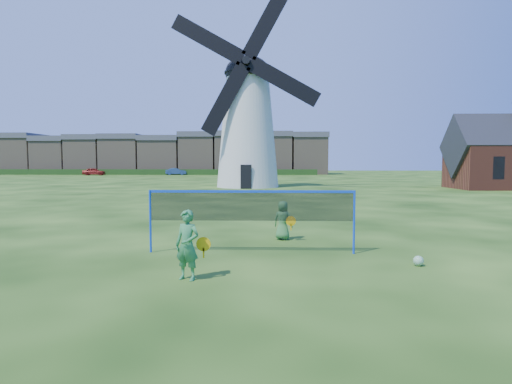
{
  "coord_description": "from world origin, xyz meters",
  "views": [
    {
      "loc": [
        0.54,
        -9.84,
        2.22
      ],
      "look_at": [
        0.2,
        0.5,
        1.5
      ],
      "focal_mm": 29.61,
      "sensor_mm": 36.0,
      "label": 1
    }
  ],
  "objects_px": {
    "windmill": "(248,122)",
    "car_right": "(176,172)",
    "badminton_net": "(251,207)",
    "play_ball": "(418,261)",
    "player_girl": "(187,245)",
    "player_boy": "(283,220)",
    "car_left": "(94,172)"
  },
  "relations": [
    {
      "from": "windmill",
      "to": "car_right",
      "type": "relative_size",
      "value": 4.62
    },
    {
      "from": "badminton_net",
      "to": "play_ball",
      "type": "bearing_deg",
      "value": -17.94
    },
    {
      "from": "player_girl",
      "to": "badminton_net",
      "type": "bearing_deg",
      "value": 86.03
    },
    {
      "from": "player_boy",
      "to": "badminton_net",
      "type": "bearing_deg",
      "value": 86.63
    },
    {
      "from": "windmill",
      "to": "play_ball",
      "type": "bearing_deg",
      "value": -79.88
    },
    {
      "from": "player_girl",
      "to": "player_boy",
      "type": "relative_size",
      "value": 1.19
    },
    {
      "from": "player_girl",
      "to": "car_right",
      "type": "bearing_deg",
      "value": 123.42
    },
    {
      "from": "player_boy",
      "to": "car_right",
      "type": "distance_m",
      "value": 65.8
    },
    {
      "from": "windmill",
      "to": "player_girl",
      "type": "bearing_deg",
      "value": -89.14
    },
    {
      "from": "player_girl",
      "to": "player_boy",
      "type": "xyz_separation_m",
      "value": [
        1.94,
        4.25,
        -0.11
      ]
    },
    {
      "from": "play_ball",
      "to": "car_left",
      "type": "distance_m",
      "value": 71.94
    },
    {
      "from": "windmill",
      "to": "car_right",
      "type": "xyz_separation_m",
      "value": [
        -14.9,
        37.27,
        -5.27
      ]
    },
    {
      "from": "badminton_net",
      "to": "player_boy",
      "type": "bearing_deg",
      "value": 65.61
    },
    {
      "from": "badminton_net",
      "to": "car_right",
      "type": "xyz_separation_m",
      "value": [
        -16.46,
        65.32,
        -0.53
      ]
    },
    {
      "from": "play_ball",
      "to": "car_left",
      "type": "relative_size",
      "value": 0.06
    },
    {
      "from": "windmill",
      "to": "car_right",
      "type": "distance_m",
      "value": 40.48
    },
    {
      "from": "badminton_net",
      "to": "player_girl",
      "type": "bearing_deg",
      "value": -114.61
    },
    {
      "from": "badminton_net",
      "to": "play_ball",
      "type": "distance_m",
      "value": 3.97
    },
    {
      "from": "player_boy",
      "to": "car_left",
      "type": "xyz_separation_m",
      "value": [
        -31.03,
        60.46,
        0.08
      ]
    },
    {
      "from": "car_left",
      "to": "windmill",
      "type": "bearing_deg",
      "value": -145.61
    },
    {
      "from": "play_ball",
      "to": "player_boy",
      "type": "bearing_deg",
      "value": 133.09
    },
    {
      "from": "car_right",
      "to": "windmill",
      "type": "bearing_deg",
      "value": -166.32
    },
    {
      "from": "badminton_net",
      "to": "car_right",
      "type": "bearing_deg",
      "value": 104.15
    },
    {
      "from": "badminton_net",
      "to": "player_boy",
      "type": "relative_size",
      "value": 4.5
    },
    {
      "from": "windmill",
      "to": "play_ball",
      "type": "relative_size",
      "value": 77.81
    },
    {
      "from": "player_boy",
      "to": "play_ball",
      "type": "xyz_separation_m",
      "value": [
        2.82,
        -3.02,
        -0.45
      ]
    },
    {
      "from": "windmill",
      "to": "car_left",
      "type": "relative_size",
      "value": 4.51
    },
    {
      "from": "windmill",
      "to": "car_right",
      "type": "height_order",
      "value": "windmill"
    },
    {
      "from": "player_boy",
      "to": "windmill",
      "type": "bearing_deg",
      "value": -63.76
    },
    {
      "from": "badminton_net",
      "to": "windmill",
      "type": "bearing_deg",
      "value": 93.19
    },
    {
      "from": "player_girl",
      "to": "car_right",
      "type": "height_order",
      "value": "player_girl"
    },
    {
      "from": "windmill",
      "to": "play_ball",
      "type": "xyz_separation_m",
      "value": [
        5.22,
        -29.23,
        -5.77
      ]
    }
  ]
}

